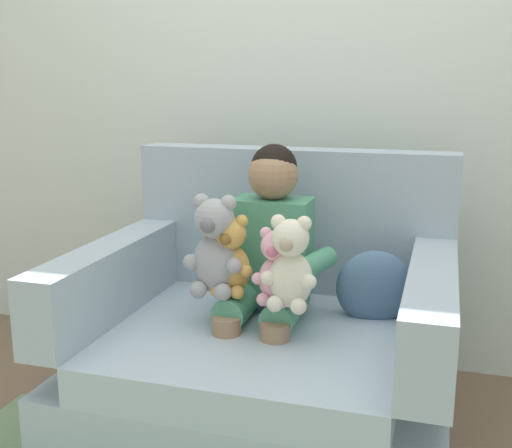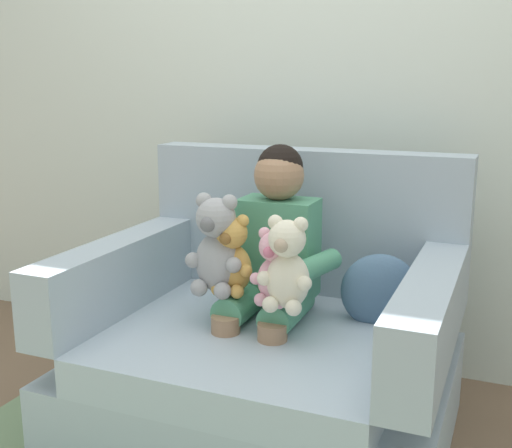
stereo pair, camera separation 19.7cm
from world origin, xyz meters
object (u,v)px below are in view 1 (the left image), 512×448
Objects in this scene: armchair at (267,349)px; plush_honey at (231,257)px; throw_pillow at (374,288)px; seated_child at (267,256)px; plush_grey at (215,249)px; plush_pink at (276,268)px; plush_cream at (290,266)px.

armchair is 0.37m from plush_honey.
plush_honey is 0.51m from throw_pillow.
seated_child is 2.50× the size of plush_grey.
plush_honey reaches higher than plush_pink.
seated_child is at bearing 33.50° from plush_honey.
plush_pink is at bearing -35.47° from plush_honey.
seated_child is 0.23m from plush_cream.
seated_child is at bearing -164.09° from throw_pillow.
seated_child reaches higher than plush_grey.
armchair reaches higher than plush_cream.
plush_honey is 0.23m from plush_cream.
throw_pillow is at bearing 5.80° from plush_honey.
armchair is at bearing -71.78° from seated_child.
armchair is 0.41m from plush_grey.
plush_grey is 1.27× the size of throw_pillow.
armchair is at bearing 56.70° from plush_grey.
plush_cream is at bearing -53.88° from seated_child.
armchair reaches higher than plush_honey.
plush_honey is at bearing -122.01° from seated_child.
seated_child is 3.42× the size of plush_pink.
armchair is 0.36m from plush_pink.
plush_cream is 0.88× the size of plush_grey.
plush_grey is 0.56m from throw_pillow.
plush_cream is at bearing -39.75° from plush_honey.
throw_pillow is at bearing 66.96° from plush_cream.
seated_child is 0.15m from plush_honey.
armchair is 4.13× the size of plush_cream.
armchair is at bearing 20.63° from plush_honey.
throw_pillow is at bearing 47.50° from plush_grey.
plush_grey reaches higher than plush_honey.
plush_grey is at bearing -144.51° from armchair.
throw_pillow is (0.44, 0.22, -0.13)m from plush_honey.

